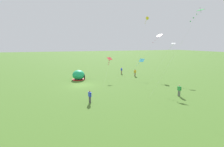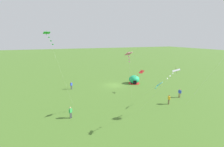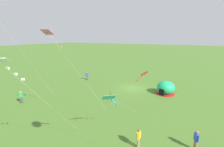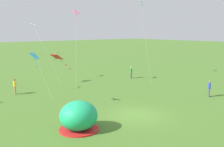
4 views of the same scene
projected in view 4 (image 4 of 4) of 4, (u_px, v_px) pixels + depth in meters
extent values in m
plane|color=#477028|center=(136.00, 115.00, 21.68)|extent=(300.00, 300.00, 0.00)
ellipsoid|color=#1EAD6B|center=(79.00, 116.00, 18.24)|extent=(2.70, 2.60, 2.10)
cylinder|color=red|center=(79.00, 129.00, 18.41)|extent=(2.81, 2.81, 0.10)
cube|color=black|center=(75.00, 117.00, 19.50)|extent=(0.79, 0.39, 1.10)
cylinder|color=#8C7251|center=(15.00, 90.00, 28.80)|extent=(0.15, 0.15, 0.88)
cylinder|color=#8C7251|center=(15.00, 90.00, 28.64)|extent=(0.15, 0.15, 0.88)
cube|color=gold|center=(15.00, 84.00, 28.60)|extent=(0.27, 0.40, 0.60)
sphere|color=brown|center=(14.00, 80.00, 28.53)|extent=(0.22, 0.22, 0.22)
cylinder|color=gold|center=(14.00, 83.00, 28.80)|extent=(0.09, 0.09, 0.58)
cylinder|color=gold|center=(15.00, 84.00, 28.40)|extent=(0.09, 0.09, 0.58)
cylinder|color=#4C4C51|center=(209.00, 93.00, 27.54)|extent=(0.15, 0.15, 0.88)
cylinder|color=#4C4C51|center=(209.00, 92.00, 27.73)|extent=(0.15, 0.15, 0.88)
cube|color=blue|center=(209.00, 86.00, 27.51)|extent=(0.45, 0.40, 0.60)
sphere|color=#9E7051|center=(210.00, 82.00, 27.44)|extent=(0.22, 0.22, 0.22)
cylinder|color=blue|center=(209.00, 86.00, 27.28)|extent=(0.09, 0.09, 0.58)
cylinder|color=blue|center=(209.00, 85.00, 27.75)|extent=(0.09, 0.09, 0.58)
cylinder|color=#4C4C51|center=(131.00, 75.00, 38.58)|extent=(0.15, 0.15, 0.88)
cylinder|color=#4C4C51|center=(131.00, 75.00, 38.39)|extent=(0.15, 0.15, 0.88)
cube|color=green|center=(131.00, 70.00, 38.36)|extent=(0.45, 0.41, 0.60)
sphere|color=tan|center=(131.00, 67.00, 38.29)|extent=(0.22, 0.22, 0.22)
cylinder|color=green|center=(132.00, 70.00, 38.60)|extent=(0.09, 0.09, 0.58)
cylinder|color=green|center=(131.00, 70.00, 38.13)|extent=(0.09, 0.09, 0.58)
cylinder|color=silver|center=(145.00, 37.00, 36.52)|extent=(2.99, 5.21, 11.99)
cylinder|color=brown|center=(151.00, 83.00, 34.57)|extent=(0.03, 0.03, 0.06)
cube|color=green|center=(141.00, 2.00, 37.86)|extent=(0.21, 0.12, 0.12)
cube|color=green|center=(142.00, 5.00, 37.59)|extent=(0.21, 0.12, 0.12)
cylinder|color=silver|center=(88.00, 80.00, 24.63)|extent=(4.88, 2.91, 4.58)
cylinder|color=brown|center=(118.00, 102.00, 25.47)|extent=(0.03, 0.03, 0.06)
cube|color=red|center=(57.00, 57.00, 23.78)|extent=(1.03, 1.13, 0.52)
cylinder|color=#332314|center=(57.00, 57.00, 23.78)|extent=(0.42, 0.26, 0.75)
cube|color=red|center=(62.00, 61.00, 23.92)|extent=(0.15, 0.20, 0.12)
cube|color=red|center=(66.00, 65.00, 24.04)|extent=(0.11, 0.21, 0.12)
cube|color=red|center=(70.00, 69.00, 24.16)|extent=(0.18, 0.18, 0.12)
cylinder|color=silver|center=(47.00, 54.00, 34.29)|extent=(0.68, 6.16, 7.78)
cylinder|color=brown|center=(62.00, 86.00, 32.82)|extent=(0.03, 0.03, 0.06)
cube|color=white|center=(33.00, 24.00, 35.75)|extent=(1.13, 1.13, 0.32)
cylinder|color=#332314|center=(33.00, 24.00, 35.75)|extent=(0.05, 0.30, 0.75)
cube|color=white|center=(35.00, 28.00, 35.53)|extent=(0.21, 0.08, 0.12)
cube|color=white|center=(37.00, 31.00, 35.34)|extent=(0.20, 0.07, 0.12)
cube|color=white|center=(38.00, 34.00, 35.16)|extent=(0.21, 0.11, 0.12)
cylinder|color=silver|center=(76.00, 50.00, 30.98)|extent=(3.40, 4.89, 9.25)
cylinder|color=brown|center=(76.00, 94.00, 28.81)|extent=(0.03, 0.03, 0.06)
cube|color=pink|center=(76.00, 12.00, 33.15)|extent=(1.03, 0.94, 0.48)
cylinder|color=#332314|center=(76.00, 12.00, 33.15)|extent=(0.24, 0.34, 0.66)
cube|color=pink|center=(76.00, 16.00, 32.81)|extent=(0.18, 0.18, 0.12)
cube|color=pink|center=(76.00, 19.00, 32.52)|extent=(0.19, 0.18, 0.12)
cube|color=pink|center=(76.00, 22.00, 32.23)|extent=(0.16, 0.20, 0.12)
cylinder|color=silver|center=(43.00, 77.00, 27.79)|extent=(0.87, 6.00, 4.08)
cylinder|color=brown|center=(54.00, 102.00, 25.59)|extent=(0.03, 0.03, 0.06)
cube|color=#33B7D1|center=(34.00, 56.00, 29.98)|extent=(1.34, 1.29, 0.68)
cylinder|color=#332314|center=(34.00, 56.00, 29.98)|extent=(0.11, 0.64, 0.79)
cube|color=#33B7D1|center=(36.00, 60.00, 29.68)|extent=(0.21, 0.12, 0.12)
cube|color=#33B7D1|center=(37.00, 63.00, 29.42)|extent=(0.20, 0.07, 0.12)
cube|color=#33B7D1|center=(38.00, 67.00, 29.16)|extent=(0.21, 0.13, 0.12)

